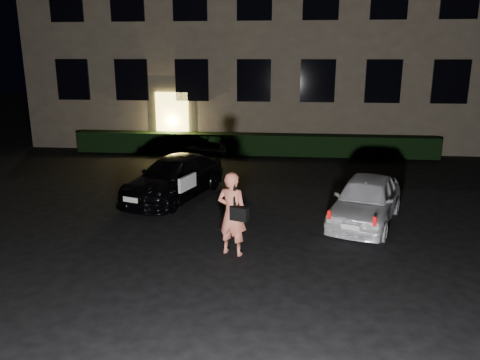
# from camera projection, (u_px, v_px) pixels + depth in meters

# --- Properties ---
(ground) EXTENTS (80.00, 80.00, 0.00)m
(ground) POSITION_uv_depth(u_px,v_px,m) (211.00, 259.00, 9.53)
(ground) COLOR black
(ground) RESTS_ON ground
(building) EXTENTS (20.00, 8.11, 12.00)m
(building) POSITION_uv_depth(u_px,v_px,m) (261.00, 12.00, 22.37)
(building) COLOR brown
(building) RESTS_ON ground
(hedge) EXTENTS (15.00, 0.70, 0.85)m
(hedge) POSITION_uv_depth(u_px,v_px,m) (253.00, 144.00, 19.50)
(hedge) COLOR black
(hedge) RESTS_ON ground
(sedan) EXTENTS (2.79, 4.32, 1.16)m
(sedan) POSITION_uv_depth(u_px,v_px,m) (174.00, 178.00, 13.57)
(sedan) COLOR black
(sedan) RESTS_ON ground
(hatch) EXTENTS (2.44, 3.70, 1.17)m
(hatch) POSITION_uv_depth(u_px,v_px,m) (366.00, 200.00, 11.50)
(hatch) COLOR white
(hatch) RESTS_ON ground
(man) EXTENTS (0.75, 0.62, 1.77)m
(man) POSITION_uv_depth(u_px,v_px,m) (232.00, 213.00, 9.58)
(man) COLOR #E3765B
(man) RESTS_ON ground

